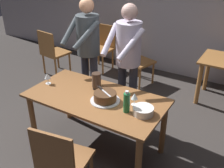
% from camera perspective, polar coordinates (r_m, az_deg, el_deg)
% --- Properties ---
extents(ground_plane, '(14.00, 14.00, 0.00)m').
position_cam_1_polar(ground_plane, '(3.53, -3.20, -13.36)').
color(ground_plane, '#383330').
extents(back_wall, '(10.00, 0.12, 2.70)m').
position_cam_1_polar(back_wall, '(5.21, 14.00, 16.30)').
color(back_wall, '#ADA8B2').
rests_on(back_wall, ground_plane).
extents(main_dining_table, '(1.63, 0.83, 0.75)m').
position_cam_1_polar(main_dining_table, '(3.14, -3.50, -4.57)').
color(main_dining_table, brown).
rests_on(main_dining_table, ground_plane).
extents(cake_on_platter, '(0.34, 0.34, 0.11)m').
position_cam_1_polar(cake_on_platter, '(2.98, -1.49, -2.83)').
color(cake_on_platter, silver).
rests_on(cake_on_platter, main_dining_table).
extents(cake_knife, '(0.25, 0.14, 0.02)m').
position_cam_1_polar(cake_knife, '(3.00, -2.19, -1.17)').
color(cake_knife, silver).
rests_on(cake_knife, cake_on_platter).
extents(plate_stack, '(0.22, 0.22, 0.08)m').
position_cam_1_polar(plate_stack, '(2.78, 6.73, -5.74)').
color(plate_stack, white).
rests_on(plate_stack, main_dining_table).
extents(wine_glass_near, '(0.08, 0.08, 0.14)m').
position_cam_1_polar(wine_glass_near, '(2.90, 4.87, -2.72)').
color(wine_glass_near, silver).
rests_on(wine_glass_near, main_dining_table).
extents(wine_glass_far, '(0.08, 0.08, 0.14)m').
position_cam_1_polar(wine_glass_far, '(3.43, -13.76, 1.63)').
color(wine_glass_far, silver).
rests_on(wine_glass_far, main_dining_table).
extents(water_bottle, '(0.07, 0.07, 0.25)m').
position_cam_1_polar(water_bottle, '(2.77, 3.18, -3.97)').
color(water_bottle, '#1E6B38').
rests_on(water_bottle, main_dining_table).
extents(hurricane_lamp, '(0.11, 0.11, 0.21)m').
position_cam_1_polar(hurricane_lamp, '(3.21, -3.37, 0.67)').
color(hurricane_lamp, black).
rests_on(hurricane_lamp, main_dining_table).
extents(person_cutting_cake, '(0.46, 0.57, 1.72)m').
position_cam_1_polar(person_cutting_cake, '(3.39, 3.45, 6.22)').
color(person_cutting_cake, '#2D2D38').
rests_on(person_cutting_cake, ground_plane).
extents(person_standing_beside, '(0.46, 0.57, 1.72)m').
position_cam_1_polar(person_standing_beside, '(3.74, -5.22, 8.23)').
color(person_standing_beside, '#2D2D38').
rests_on(person_standing_beside, ground_plane).
extents(chair_near_side, '(0.51, 0.51, 0.90)m').
position_cam_1_polar(chair_near_side, '(2.68, -10.81, -15.79)').
color(chair_near_side, brown).
rests_on(chair_near_side, ground_plane).
extents(background_chair_0, '(0.50, 0.50, 0.90)m').
position_cam_1_polar(background_chair_0, '(5.30, -12.72, 6.94)').
color(background_chair_0, '#9E6633').
rests_on(background_chair_0, ground_plane).
extents(background_chair_1, '(0.55, 0.55, 0.90)m').
position_cam_1_polar(background_chair_1, '(4.89, 5.36, 5.72)').
color(background_chair_1, '#9E6633').
rests_on(background_chair_1, ground_plane).
extents(background_chair_2, '(0.46, 0.46, 0.90)m').
position_cam_1_polar(background_chair_2, '(5.47, -2.07, 8.25)').
color(background_chair_2, '#9E6633').
rests_on(background_chair_2, ground_plane).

